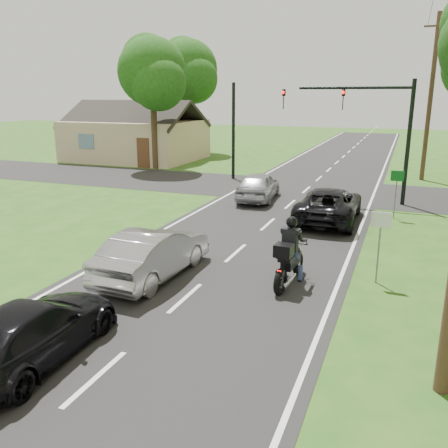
{
  "coord_description": "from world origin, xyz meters",
  "views": [
    {
      "loc": [
        5.2,
        -10.59,
        5.3
      ],
      "look_at": [
        -0.04,
        3.0,
        1.3
      ],
      "focal_mm": 38.0,
      "sensor_mm": 36.0,
      "label": 1
    }
  ],
  "objects_px": {
    "dark_suv": "(329,204)",
    "traffic_signal": "(370,119)",
    "silver_sedan": "(153,253)",
    "sign_green": "(397,183)",
    "motorcycle_rider": "(289,258)",
    "silver_suv": "(258,186)",
    "sign_white": "(380,230)",
    "dark_car_behind": "(32,331)",
    "utility_pole_far": "(430,98)"
  },
  "relations": [
    {
      "from": "dark_car_behind",
      "to": "traffic_signal",
      "type": "bearing_deg",
      "value": -107.91
    },
    {
      "from": "sign_green",
      "to": "motorcycle_rider",
      "type": "bearing_deg",
      "value": -105.66
    },
    {
      "from": "motorcycle_rider",
      "to": "silver_sedan",
      "type": "bearing_deg",
      "value": -162.79
    },
    {
      "from": "dark_suv",
      "to": "traffic_signal",
      "type": "distance_m",
      "value": 5.74
    },
    {
      "from": "silver_suv",
      "to": "sign_white",
      "type": "relative_size",
      "value": 2.02
    },
    {
      "from": "motorcycle_rider",
      "to": "dark_car_behind",
      "type": "xyz_separation_m",
      "value": [
        -3.94,
        -5.79,
        -0.15
      ]
    },
    {
      "from": "motorcycle_rider",
      "to": "dark_car_behind",
      "type": "bearing_deg",
      "value": -119.52
    },
    {
      "from": "silver_sedan",
      "to": "sign_white",
      "type": "xyz_separation_m",
      "value": [
        6.24,
        1.92,
        0.85
      ]
    },
    {
      "from": "utility_pole_far",
      "to": "dark_car_behind",
      "type": "bearing_deg",
      "value": -106.74
    },
    {
      "from": "silver_sedan",
      "to": "dark_car_behind",
      "type": "bearing_deg",
      "value": 91.67
    },
    {
      "from": "dark_car_behind",
      "to": "sign_white",
      "type": "relative_size",
      "value": 2.06
    },
    {
      "from": "motorcycle_rider",
      "to": "traffic_signal",
      "type": "distance_m",
      "value": 12.57
    },
    {
      "from": "dark_suv",
      "to": "sign_green",
      "type": "distance_m",
      "value": 3.13
    },
    {
      "from": "motorcycle_rider",
      "to": "silver_suv",
      "type": "distance_m",
      "value": 11.33
    },
    {
      "from": "dark_suv",
      "to": "traffic_signal",
      "type": "bearing_deg",
      "value": -104.42
    },
    {
      "from": "sign_white",
      "to": "sign_green",
      "type": "bearing_deg",
      "value": 88.57
    },
    {
      "from": "silver_sedan",
      "to": "traffic_signal",
      "type": "bearing_deg",
      "value": -108.5
    },
    {
      "from": "sign_white",
      "to": "dark_suv",
      "type": "bearing_deg",
      "value": 110.4
    },
    {
      "from": "dark_suv",
      "to": "sign_white",
      "type": "bearing_deg",
      "value": 109.19
    },
    {
      "from": "dark_suv",
      "to": "silver_sedan",
      "type": "height_order",
      "value": "silver_sedan"
    },
    {
      "from": "motorcycle_rider",
      "to": "silver_sedan",
      "type": "distance_m",
      "value": 4.0
    },
    {
      "from": "dark_car_behind",
      "to": "utility_pole_far",
      "type": "bearing_deg",
      "value": -109.26
    },
    {
      "from": "traffic_signal",
      "to": "sign_green",
      "type": "height_order",
      "value": "traffic_signal"
    },
    {
      "from": "utility_pole_far",
      "to": "sign_green",
      "type": "bearing_deg",
      "value": -96.73
    },
    {
      "from": "dark_suv",
      "to": "silver_suv",
      "type": "bearing_deg",
      "value": -37.26
    },
    {
      "from": "utility_pole_far",
      "to": "sign_green",
      "type": "height_order",
      "value": "utility_pole_far"
    },
    {
      "from": "dark_car_behind",
      "to": "sign_green",
      "type": "xyz_separation_m",
      "value": [
        6.48,
        14.85,
        0.95
      ]
    },
    {
      "from": "silver_suv",
      "to": "dark_car_behind",
      "type": "relative_size",
      "value": 0.98
    },
    {
      "from": "dark_car_behind",
      "to": "sign_white",
      "type": "bearing_deg",
      "value": -135.03
    },
    {
      "from": "traffic_signal",
      "to": "dark_car_behind",
      "type": "bearing_deg",
      "value": -105.4
    },
    {
      "from": "traffic_signal",
      "to": "utility_pole_far",
      "type": "distance_m",
      "value": 8.55
    },
    {
      "from": "silver_sedan",
      "to": "sign_green",
      "type": "relative_size",
      "value": 2.11
    },
    {
      "from": "dark_suv",
      "to": "silver_sedan",
      "type": "xyz_separation_m",
      "value": [
        -3.82,
        -8.43,
        0.01
      ]
    },
    {
      "from": "motorcycle_rider",
      "to": "utility_pole_far",
      "type": "distance_m",
      "value": 20.89
    },
    {
      "from": "traffic_signal",
      "to": "sign_green",
      "type": "relative_size",
      "value": 3.0
    },
    {
      "from": "motorcycle_rider",
      "to": "silver_sedan",
      "type": "relative_size",
      "value": 0.53
    },
    {
      "from": "dark_car_behind",
      "to": "traffic_signal",
      "type": "height_order",
      "value": "traffic_signal"
    },
    {
      "from": "motorcycle_rider",
      "to": "silver_suv",
      "type": "relative_size",
      "value": 0.55
    },
    {
      "from": "traffic_signal",
      "to": "sign_white",
      "type": "height_order",
      "value": "traffic_signal"
    },
    {
      "from": "dark_suv",
      "to": "dark_car_behind",
      "type": "relative_size",
      "value": 1.2
    },
    {
      "from": "traffic_signal",
      "to": "utility_pole_far",
      "type": "height_order",
      "value": "utility_pole_far"
    },
    {
      "from": "dark_car_behind",
      "to": "utility_pole_far",
      "type": "height_order",
      "value": "utility_pole_far"
    },
    {
      "from": "motorcycle_rider",
      "to": "sign_white",
      "type": "bearing_deg",
      "value": 29.03
    },
    {
      "from": "silver_suv",
      "to": "dark_car_behind",
      "type": "distance_m",
      "value": 16.33
    },
    {
      "from": "dark_suv",
      "to": "utility_pole_far",
      "type": "height_order",
      "value": "utility_pole_far"
    },
    {
      "from": "silver_suv",
      "to": "sign_green",
      "type": "relative_size",
      "value": 2.02
    },
    {
      "from": "dark_suv",
      "to": "silver_suv",
      "type": "xyz_separation_m",
      "value": [
        -4.08,
        2.97,
        0.0
      ]
    },
    {
      "from": "sign_white",
      "to": "sign_green",
      "type": "height_order",
      "value": "same"
    },
    {
      "from": "dark_car_behind",
      "to": "sign_green",
      "type": "relative_size",
      "value": 2.06
    },
    {
      "from": "sign_green",
      "to": "silver_sedan",
      "type": "bearing_deg",
      "value": -122.99
    }
  ]
}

